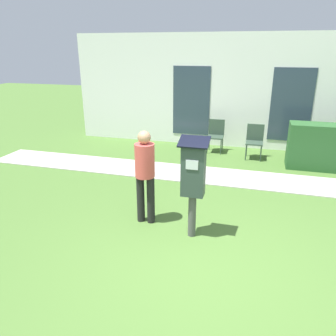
{
  "coord_description": "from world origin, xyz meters",
  "views": [
    {
      "loc": [
        0.55,
        -3.69,
        2.79
      ],
      "look_at": [
        -0.71,
        0.86,
        1.05
      ],
      "focal_mm": 35.0,
      "sensor_mm": 36.0,
      "label": 1
    }
  ],
  "objects_px": {
    "person_standing": "(145,170)",
    "outdoor_chair_left": "(216,133)",
    "parking_meter": "(193,175)",
    "outdoor_chair_middle": "(255,139)"
  },
  "relations": [
    {
      "from": "person_standing",
      "to": "outdoor_chair_middle",
      "type": "distance_m",
      "value": 4.37
    },
    {
      "from": "parking_meter",
      "to": "outdoor_chair_left",
      "type": "xyz_separation_m",
      "value": [
        -0.26,
        4.59,
        -0.49
      ]
    },
    {
      "from": "person_standing",
      "to": "outdoor_chair_middle",
      "type": "relative_size",
      "value": 1.76
    },
    {
      "from": "parking_meter",
      "to": "outdoor_chair_middle",
      "type": "xyz_separation_m",
      "value": [
        0.81,
        4.26,
        -0.49
      ]
    },
    {
      "from": "person_standing",
      "to": "outdoor_chair_left",
      "type": "xyz_separation_m",
      "value": [
        0.58,
        4.36,
        -0.4
      ]
    },
    {
      "from": "parking_meter",
      "to": "outdoor_chair_left",
      "type": "distance_m",
      "value": 4.62
    },
    {
      "from": "parking_meter",
      "to": "person_standing",
      "type": "height_order",
      "value": "parking_meter"
    },
    {
      "from": "person_standing",
      "to": "outdoor_chair_middle",
      "type": "bearing_deg",
      "value": 81.92
    },
    {
      "from": "person_standing",
      "to": "outdoor_chair_left",
      "type": "relative_size",
      "value": 1.76
    },
    {
      "from": "outdoor_chair_left",
      "to": "outdoor_chair_middle",
      "type": "distance_m",
      "value": 1.12
    }
  ]
}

